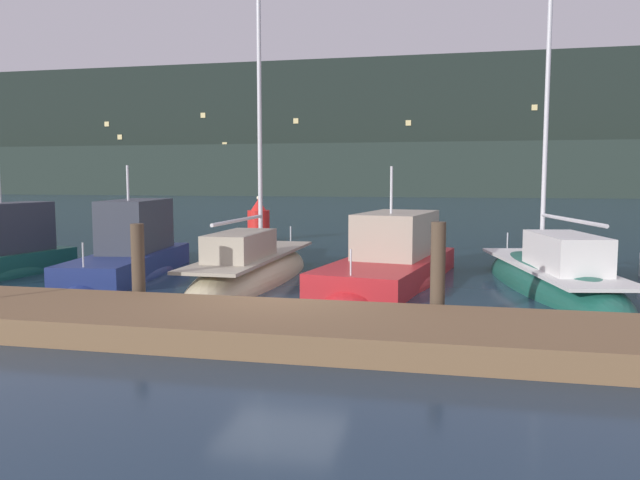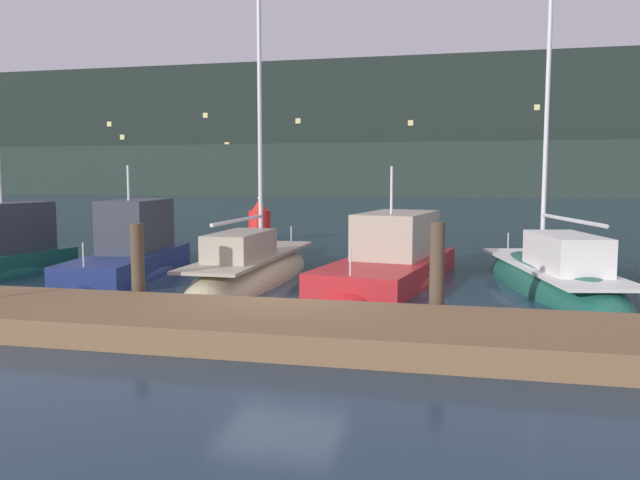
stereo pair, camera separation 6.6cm
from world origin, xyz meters
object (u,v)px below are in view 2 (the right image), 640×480
(motorboat_berth_1, at_px, (4,264))
(sailboat_berth_3, at_px, (253,276))
(channel_buoy, at_px, (260,224))
(sailboat_berth_5, at_px, (551,283))
(motorboat_berth_2, at_px, (131,261))
(motorboat_berth_4, at_px, (390,270))

(motorboat_berth_1, distance_m, sailboat_berth_3, 7.33)
(motorboat_berth_1, relative_size, channel_buoy, 2.57)
(sailboat_berth_5, xyz_separation_m, channel_buoy, (-10.92, 9.59, 0.61))
(channel_buoy, bearing_deg, motorboat_berth_2, -93.92)
(sailboat_berth_5, bearing_deg, motorboat_berth_4, 176.50)
(motorboat_berth_2, relative_size, sailboat_berth_3, 0.51)
(motorboat_berth_4, relative_size, channel_buoy, 3.89)
(sailboat_berth_3, bearing_deg, motorboat_berth_4, 12.75)
(motorboat_berth_2, bearing_deg, sailboat_berth_3, -3.95)
(motorboat_berth_1, distance_m, sailboat_berth_5, 15.14)
(motorboat_berth_1, bearing_deg, sailboat_berth_3, 5.29)
(motorboat_berth_1, bearing_deg, motorboat_berth_2, 15.06)
(channel_buoy, bearing_deg, sailboat_berth_3, -72.92)
(motorboat_berth_1, bearing_deg, sailboat_berth_5, 4.75)
(sailboat_berth_3, relative_size, channel_buoy, 6.70)
(motorboat_berth_1, height_order, motorboat_berth_4, motorboat_berth_1)
(sailboat_berth_3, distance_m, sailboat_berth_5, 7.82)
(motorboat_berth_2, bearing_deg, sailboat_berth_5, 1.56)
(motorboat_berth_4, bearing_deg, sailboat_berth_5, -3.50)
(motorboat_berth_2, distance_m, channel_buoy, 9.94)
(motorboat_berth_1, bearing_deg, motorboat_berth_4, 7.82)
(motorboat_berth_4, xyz_separation_m, sailboat_berth_5, (4.13, -0.25, -0.15))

